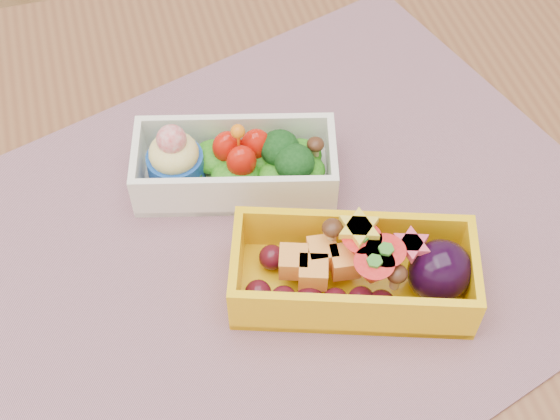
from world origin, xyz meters
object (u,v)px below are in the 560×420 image
object	(u,v)px
table	(304,305)
bento_white	(234,164)
placemat	(273,243)
bento_yellow	(359,271)

from	to	relation	value
table	bento_white	bearing A→B (deg)	115.93
placemat	table	bearing A→B (deg)	-25.64
table	bento_yellow	bearing A→B (deg)	-62.61
table	placemat	bearing A→B (deg)	154.36
table	bento_white	distance (m)	0.16
placemat	bento_white	xyz separation A→B (m)	(-0.02, 0.07, 0.03)
table	bento_white	xyz separation A→B (m)	(-0.04, 0.09, 0.13)
table	bento_white	world-z (taller)	bento_white
placemat	bento_yellow	size ratio (longest dim) A/B	2.74
placemat	bento_yellow	distance (m)	0.09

